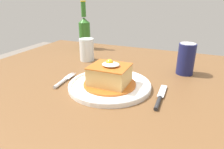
{
  "coord_description": "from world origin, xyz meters",
  "views": [
    {
      "loc": [
        0.29,
        -0.68,
        1.04
      ],
      "look_at": [
        0.04,
        -0.09,
        0.78
      ],
      "focal_mm": 32.08,
      "sensor_mm": 36.0,
      "label": 1
    }
  ],
  "objects": [
    {
      "name": "drinking_glass",
      "position": [
        -0.18,
        0.13,
        0.79
      ],
      "size": [
        0.07,
        0.07,
        0.1
      ],
      "color": "gold",
      "rests_on": "dining_table"
    },
    {
      "name": "dining_table",
      "position": [
        0.0,
        0.0,
        0.64
      ],
      "size": [
        1.17,
        0.93,
        0.74
      ],
      "color": "brown",
      "rests_on": "ground_plane"
    },
    {
      "name": "sandwich_meal",
      "position": [
        0.04,
        -0.11,
        0.79
      ],
      "size": [
        0.18,
        0.18,
        0.09
      ],
      "color": "#B75B1E",
      "rests_on": "main_plate"
    },
    {
      "name": "beer_bottle_green",
      "position": [
        -0.3,
        0.33,
        0.84
      ],
      "size": [
        0.06,
        0.06,
        0.27
      ],
      "color": "#2D6B23",
      "rests_on": "dining_table"
    },
    {
      "name": "main_plate",
      "position": [
        0.04,
        -0.11,
        0.75
      ],
      "size": [
        0.28,
        0.28,
        0.02
      ],
      "color": "white",
      "rests_on": "dining_table"
    },
    {
      "name": "knife",
      "position": [
        0.21,
        -0.14,
        0.75
      ],
      "size": [
        0.02,
        0.17,
        0.01
      ],
      "color": "#262628",
      "rests_on": "dining_table"
    },
    {
      "name": "soda_can",
      "position": [
        0.27,
        0.13,
        0.81
      ],
      "size": [
        0.07,
        0.07,
        0.12
      ],
      "color": "#191E51",
      "rests_on": "dining_table"
    },
    {
      "name": "fork",
      "position": [
        -0.13,
        -0.13,
        0.75
      ],
      "size": [
        0.03,
        0.14,
        0.01
      ],
      "color": "silver",
      "rests_on": "dining_table"
    }
  ]
}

